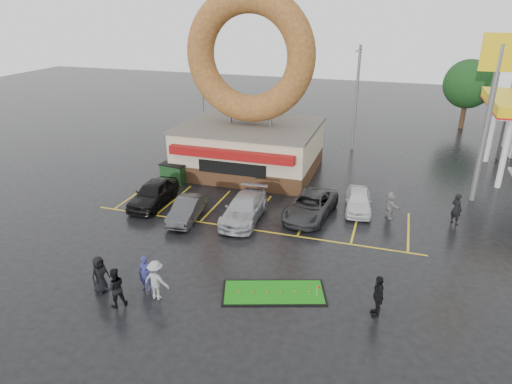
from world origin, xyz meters
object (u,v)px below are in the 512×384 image
(streetlight_mid, at_px, (356,96))
(car_white, at_px, (358,200))
(donut_shop, at_px, (250,114))
(person_cameraman, at_px, (378,296))
(car_black, at_px, (153,193))
(car_silver, at_px, (244,208))
(car_grey, at_px, (310,206))
(streetlight_right, at_px, (509,102))
(person_blue, at_px, (145,274))
(shell_sign, at_px, (494,89))
(streetlight_left, at_px, (202,89))
(dumpster, at_px, (175,173))
(car_dgrey, at_px, (187,210))
(putting_green, at_px, (274,292))

(streetlight_mid, distance_m, car_white, 13.68)
(donut_shop, relative_size, person_cameraman, 7.16)
(car_black, bearing_deg, streetlight_mid, 54.00)
(car_silver, bearing_deg, car_grey, 21.90)
(car_white, bearing_deg, car_grey, -153.59)
(streetlight_right, xyz_separation_m, car_silver, (-16.56, -17.37, -4.05))
(car_white, distance_m, person_blue, 14.40)
(donut_shop, relative_size, car_grey, 2.62)
(donut_shop, distance_m, shell_sign, 16.29)
(shell_sign, bearing_deg, car_white, -150.68)
(car_grey, bearing_deg, car_black, -165.50)
(car_white, height_order, person_blue, person_blue)
(donut_shop, bearing_deg, streetlight_left, 135.22)
(shell_sign, distance_m, dumpster, 21.78)
(car_dgrey, bearing_deg, dumpster, 117.68)
(car_dgrey, distance_m, car_silver, 3.47)
(person_blue, bearing_deg, shell_sign, 39.62)
(streetlight_left, height_order, car_silver, streetlight_left)
(car_grey, relative_size, car_white, 1.30)
(car_silver, xyz_separation_m, car_grey, (3.72, 1.68, -0.02))
(streetlight_right, bearing_deg, car_dgrey, -137.18)
(shell_sign, xyz_separation_m, car_white, (-7.12, -4.00, -6.70))
(car_dgrey, xyz_separation_m, person_blue, (1.40, -7.23, 0.19))
(dumpster, bearing_deg, car_white, 3.83)
(car_grey, xyz_separation_m, dumpster, (-10.66, 2.80, -0.07))
(shell_sign, height_order, person_blue, shell_sign)
(shell_sign, relative_size, streetlight_left, 1.18)
(streetlight_left, height_order, car_dgrey, streetlight_left)
(car_white, distance_m, putting_green, 10.60)
(car_black, relative_size, person_blue, 2.75)
(person_blue, bearing_deg, person_cameraman, 1.73)
(streetlight_right, distance_m, person_cameraman, 25.94)
(streetlight_mid, distance_m, streetlight_right, 12.04)
(car_dgrey, bearing_deg, car_black, 150.30)
(streetlight_mid, relative_size, car_grey, 1.75)
(car_black, relative_size, car_dgrey, 1.17)
(car_black, height_order, person_blue, person_blue)
(putting_green, bearing_deg, streetlight_right, 62.07)
(shell_sign, xyz_separation_m, car_black, (-19.90, -7.14, -6.58))
(shell_sign, distance_m, car_silver, 16.84)
(car_dgrey, xyz_separation_m, dumpster, (-3.63, 5.53, -0.00))
(shell_sign, xyz_separation_m, car_dgrey, (-16.87, -8.50, -6.72))
(donut_shop, relative_size, dumpster, 7.50)
(streetlight_right, relative_size, putting_green, 1.77)
(car_grey, height_order, car_white, car_grey)
(car_grey, bearing_deg, streetlight_mid, 93.49)
(dumpster, bearing_deg, car_grey, -6.51)
(donut_shop, height_order, person_blue, donut_shop)
(streetlight_right, bearing_deg, person_cameraman, -108.78)
(car_dgrey, relative_size, car_grey, 0.77)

